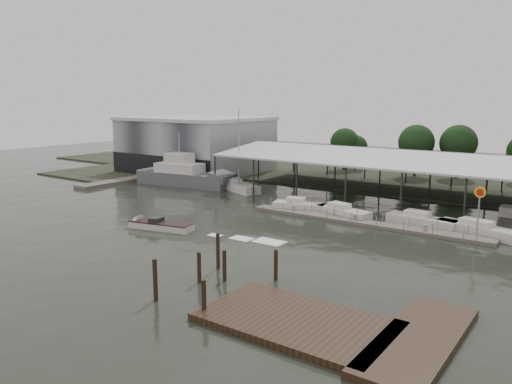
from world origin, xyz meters
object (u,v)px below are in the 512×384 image
Objects in this scene: shell_fuel_sign at (479,203)px; grey_trawler at (185,176)px; white_sailboat at (237,186)px; speedboat_underway at (156,225)px.

shell_fuel_sign is 0.32× the size of grey_trawler.
white_sailboat reaches higher than speedboat_underway.
speedboat_underway is (-29.60, -14.70, -3.53)m from shell_fuel_sign.
white_sailboat reaches higher than shell_fuel_sign.
grey_trawler is 9.78m from white_sailboat.
speedboat_underway is at bearing -52.15° from white_sailboat.
shell_fuel_sign is 0.44× the size of white_sailboat.
speedboat_underway is at bearing -61.29° from grey_trawler.
shell_fuel_sign is 0.30× the size of speedboat_underway.
grey_trawler is (-46.08, 7.38, -2.35)m from shell_fuel_sign.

